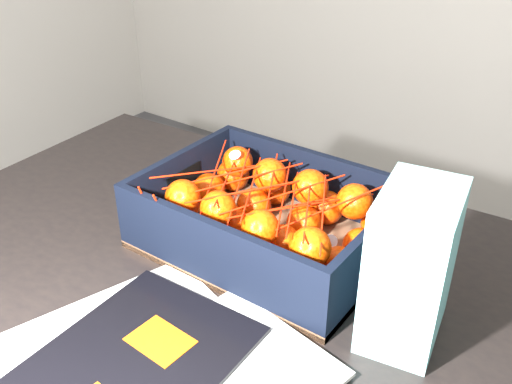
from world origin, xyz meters
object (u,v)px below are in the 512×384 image
Objects in this scene: magazine_stack at (151,364)px; produce_crate at (267,226)px; retail_carton at (411,266)px; table at (241,344)px.

magazine_stack is 1.11× the size of produce_crate.
retail_carton is at bearing -12.25° from produce_crate.
table is at bearing 90.39° from magazine_stack.
retail_carton is at bearing 16.58° from table.
table is 0.30m from retail_carton.
magazine_stack is 2.00× the size of retail_carton.
retail_carton reaches higher than magazine_stack.
table is 6.19× the size of retail_carton.
retail_carton is at bearing 48.30° from magazine_stack.
retail_carton is (0.25, -0.05, 0.07)m from produce_crate.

